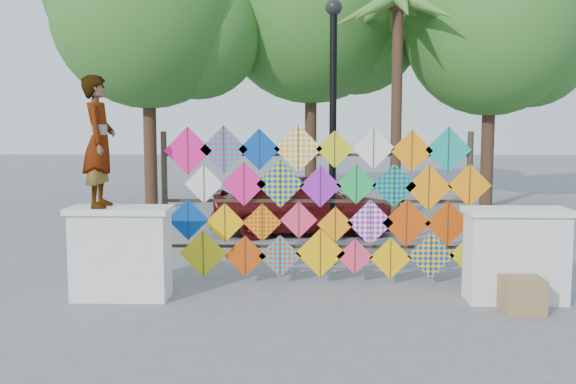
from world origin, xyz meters
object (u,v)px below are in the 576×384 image
at_px(kite_rack, 322,203).
at_px(lamppost, 333,107).
at_px(vendor_woman, 99,142).
at_px(sedan, 303,203).

xyz_separation_m(kite_rack, lamppost, (0.20, 1.27, 1.47)).
bearing_deg(lamppost, vendor_woman, -145.96).
bearing_deg(vendor_woman, sedan, -33.50).
height_order(kite_rack, sedan, kite_rack).
bearing_deg(sedan, lamppost, -175.18).
bearing_deg(lamppost, kite_rack, -99.14).
height_order(vendor_woman, sedan, vendor_woman).
height_order(kite_rack, vendor_woman, vendor_woman).
distance_m(vendor_woman, lamppost, 3.96).
bearing_deg(vendor_woman, kite_rack, -79.05).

